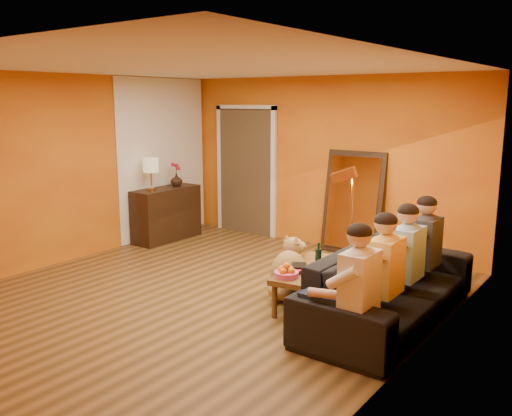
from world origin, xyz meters
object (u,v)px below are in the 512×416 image
Objects in this scene: coffee_table at (316,286)px; person_far_right at (426,251)px; table_lamp at (151,174)px; tumbler at (331,264)px; wine_bottle at (318,257)px; vase at (176,180)px; person_mid_right at (407,263)px; floor_lamp at (351,232)px; laptop at (346,262)px; person_mid_left at (385,277)px; mirror_frame at (353,203)px; sideboard at (166,214)px; dog at (288,268)px; person_far_left at (359,293)px; sofa at (390,286)px.

person_far_right is at bearing 28.41° from coffee_table.
tumbler is (3.54, -0.63, -0.64)m from table_lamp.
vase is at bearing 158.76° from wine_bottle.
person_mid_right reaches higher than wine_bottle.
person_far_right is at bearing -11.79° from floor_lamp.
person_mid_left is at bearing -69.04° from laptop.
laptop is (0.81, -1.78, -0.33)m from mirror_frame.
person_far_right is (0.86, 0.10, -0.11)m from floor_lamp.
floor_lamp is (0.09, 0.64, 0.51)m from coffee_table.
sideboard is 3.66m from laptop.
tumbler is (-0.83, -0.62, -0.15)m from person_far_right.
person_far_right reaches higher than tumbler.
vase is (-3.60, 0.95, 0.52)m from laptop.
mirror_frame is at bearing 83.24° from dog.
dog is at bearing 175.20° from wine_bottle.
tumbler is (0.75, -2.01, -0.30)m from mirror_frame.
vase is (0.00, 0.55, -0.15)m from table_lamp.
person_mid_right reaches higher than dog.
person_far_left reaches higher than dog.
person_far_right is 5.93× the size of vase.
table_lamp is 4.70m from person_far_left.
mirror_frame reaches higher than vase.
person_far_right is at bearing 36.67° from tumbler.
person_far_left is (0.95, -0.91, 0.40)m from coffee_table.
coffee_table is 12.88× the size of tumbler.
sideboard is at bearing 146.87° from dog.
person_mid_right is (0.95, 0.19, 0.40)m from coffee_table.
wine_bottle is (3.47, -0.80, -0.53)m from table_lamp.
sofa is 1.04m from person_far_left.
dog is 1.35m from person_mid_right.
mirror_frame is 1.29× the size of sideboard.
mirror_frame is 2.20m from dog.
table_lamp is at bearing 152.03° from dog.
dog is 3.38m from vase.
coffee_table is 3.59× the size of laptop.
person_far_right reaches higher than vase.
sideboard is at bearing 168.89° from person_mid_right.
floor_lamp is at bearing 72.52° from coffee_table.
person_far_right is (4.37, -0.01, -0.49)m from table_lamp.
sideboard is 0.47× the size of sofa.
floor_lamp is 0.42m from laptop.
table_lamp is at bearing 179.90° from person_far_right.
person_far_left is (0.13, -1.00, 0.24)m from sofa.
table_lamp reaches higher than person_mid_left.
floor_lamp reaches higher than person_mid_left.
floor_lamp reaches higher than person_far_right.
mirror_frame is 1.25× the size of person_far_left.
person_far_right is (0.95, 0.74, 0.40)m from coffee_table.
tumbler is (3.54, -0.93, 0.04)m from sideboard.
sofa is at bearing -15.90° from vase.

